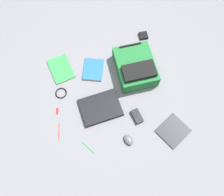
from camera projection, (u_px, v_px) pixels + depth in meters
ground_plane at (111, 98)px, 2.11m from camera, size 3.65×3.65×0.00m
backpack at (135, 67)px, 2.13m from camera, size 0.37×0.44×0.18m
laptop at (100, 107)px, 2.06m from camera, size 0.35×0.26×0.03m
book_manual at (173, 131)px, 1.99m from camera, size 0.30×0.29×0.01m
book_blue at (61, 69)px, 2.21m from camera, size 0.22×0.29×0.01m
book_red at (93, 70)px, 2.20m from camera, size 0.26×0.28×0.02m
computer_mouse at (128, 140)px, 1.95m from camera, size 0.08×0.11×0.03m
cable_coil at (61, 93)px, 2.12m from camera, size 0.11×0.11×0.01m
power_brick at (137, 116)px, 2.03m from camera, size 0.08×0.13×0.03m
pen_black at (59, 131)px, 1.99m from camera, size 0.05×0.13×0.01m
pen_blue at (88, 147)px, 1.94m from camera, size 0.08×0.13×0.01m
earbud_pouch at (143, 36)px, 2.34m from camera, size 0.09×0.09×0.03m
usb_stick at (57, 111)px, 2.06m from camera, size 0.04×0.06×0.01m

